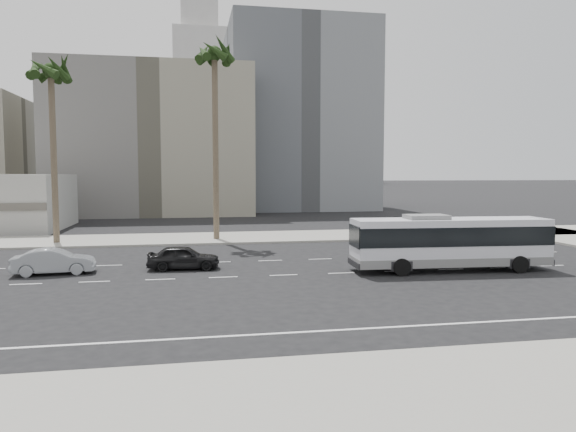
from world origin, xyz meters
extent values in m
plane|color=black|center=(0.00, 0.00, 0.00)|extent=(700.00, 700.00, 0.00)
cube|color=gray|center=(0.00, 15.50, 0.07)|extent=(120.00, 7.00, 0.15)
cube|color=gray|center=(0.00, -15.50, 0.07)|extent=(120.00, 7.00, 0.15)
cube|color=slate|center=(-12.00, 45.00, 9.00)|extent=(24.00, 18.00, 18.00)
cube|color=#5A5E64|center=(8.00, 52.00, 13.00)|extent=(20.00, 20.00, 26.00)
cube|color=silver|center=(-2.00, 250.00, 22.00)|extent=(42.00, 42.00, 44.00)
cube|color=silver|center=(-2.00, 250.00, 60.00)|extent=(26.00, 26.00, 32.00)
cube|color=gray|center=(45.00, 230.00, 35.00)|extent=(26.00, 26.00, 70.00)
cube|color=gray|center=(70.00, 260.00, 30.00)|extent=(22.00, 22.00, 60.00)
cube|color=silver|center=(5.78, -0.27, 1.58)|extent=(10.31, 2.80, 2.29)
cube|color=black|center=(5.78, -0.27, 1.89)|extent=(10.37, 2.86, 0.97)
cube|color=slate|center=(5.78, -0.27, 0.57)|extent=(10.33, 2.84, 0.44)
cube|color=slate|center=(4.46, -0.27, 2.81)|extent=(2.18, 1.52, 0.26)
cube|color=#262628|center=(10.62, -0.27, 2.59)|extent=(0.61, 1.61, 0.26)
cylinder|color=black|center=(9.03, -1.40, 0.44)|extent=(0.88, 0.26, 0.88)
cylinder|color=black|center=(9.03, 0.85, 0.44)|extent=(0.88, 0.26, 0.88)
cylinder|color=black|center=(2.79, -1.40, 0.44)|extent=(0.88, 0.26, 0.88)
cylinder|color=black|center=(2.79, 0.85, 0.44)|extent=(0.88, 0.26, 0.88)
imported|color=black|center=(-7.93, 2.62, 0.64)|extent=(1.72, 3.85, 1.28)
imported|color=#92969C|center=(-14.33, 2.42, 0.65)|extent=(1.74, 4.04, 1.30)
cylinder|color=brown|center=(-5.62, 14.44, 6.85)|extent=(0.38, 0.38, 13.70)
cylinder|color=brown|center=(-17.00, 14.34, 6.02)|extent=(0.38, 0.38, 12.04)
camera|label=1|loc=(-7.51, -25.68, 5.06)|focal=33.03mm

